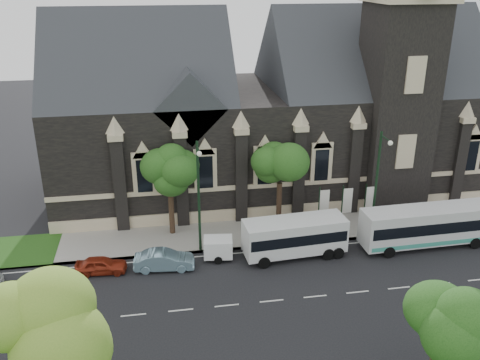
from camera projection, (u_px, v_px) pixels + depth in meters
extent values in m
plane|color=black|center=(272.00, 301.00, 34.14)|extent=(160.00, 160.00, 0.00)
cube|color=gray|center=(246.00, 233.00, 42.78)|extent=(80.00, 5.00, 0.15)
cube|color=black|center=(268.00, 138.00, 50.66)|extent=(40.00, 15.00, 10.00)
cube|color=#2A2C31|center=(140.00, 92.00, 46.90)|extent=(16.00, 15.00, 15.00)
cube|color=#2A2C31|center=(369.00, 84.00, 50.33)|extent=(20.00, 15.00, 15.00)
cube|color=#2A2C31|center=(188.00, 102.00, 43.42)|extent=(6.00, 6.00, 6.00)
cube|color=black|center=(395.00, 109.00, 45.23)|extent=(5.50, 5.50, 18.00)
cube|color=#C9B791|center=(287.00, 184.00, 44.46)|extent=(40.00, 0.22, 0.40)
cube|color=#C9B791|center=(286.00, 211.00, 45.45)|extent=(40.00, 0.25, 1.20)
cube|color=black|center=(265.00, 169.00, 43.42)|extent=(1.20, 0.12, 2.80)
sphere|color=olive|center=(45.00, 331.00, 21.71)|extent=(4.16, 4.16, 4.16)
sphere|color=olive|center=(64.00, 303.00, 22.25)|extent=(3.12, 3.12, 3.12)
sphere|color=#1E4A17|center=(440.00, 327.00, 24.71)|extent=(3.20, 3.20, 3.20)
sphere|color=#1E4A17|center=(447.00, 307.00, 25.12)|extent=(2.40, 2.40, 2.40)
cylinder|color=black|center=(279.00, 205.00, 43.44)|extent=(0.44, 0.44, 3.96)
sphere|color=#1E4A17|center=(280.00, 164.00, 42.05)|extent=(3.84, 3.84, 3.84)
sphere|color=#1E4A17|center=(287.00, 152.00, 42.55)|extent=(2.88, 2.88, 2.88)
cylinder|color=black|center=(172.00, 212.00, 42.04)|extent=(0.44, 0.44, 3.96)
sphere|color=#1E4A17|center=(169.00, 171.00, 40.68)|extent=(3.68, 3.68, 3.68)
sphere|color=#1E4A17|center=(177.00, 160.00, 41.16)|extent=(2.76, 2.76, 2.76)
cylinder|color=black|center=(376.00, 186.00, 40.65)|extent=(0.20, 0.20, 9.00)
cylinder|color=black|center=(386.00, 138.00, 38.33)|extent=(0.10, 1.60, 0.10)
sphere|color=silver|center=(390.00, 143.00, 37.64)|extent=(0.36, 0.36, 0.36)
cylinder|color=black|center=(199.00, 199.00, 38.48)|extent=(0.20, 0.20, 9.00)
cylinder|color=black|center=(198.00, 149.00, 36.16)|extent=(0.10, 1.60, 0.10)
sphere|color=silver|center=(199.00, 154.00, 35.46)|extent=(0.36, 0.36, 0.36)
cylinder|color=black|center=(319.00, 209.00, 42.53)|extent=(0.10, 0.10, 4.00)
cube|color=white|center=(324.00, 202.00, 42.37)|extent=(0.80, 0.04, 2.20)
cylinder|color=black|center=(342.00, 208.00, 42.84)|extent=(0.10, 0.10, 4.00)
cube|color=white|center=(347.00, 201.00, 42.68)|extent=(0.80, 0.04, 2.20)
cylinder|color=black|center=(365.00, 206.00, 43.15)|extent=(0.10, 0.10, 4.00)
cube|color=white|center=(370.00, 199.00, 42.99)|extent=(0.80, 0.04, 2.20)
cube|color=silver|center=(431.00, 224.00, 40.35)|extent=(11.23, 2.63, 2.81)
cube|color=black|center=(431.00, 222.00, 40.29)|extent=(10.79, 2.66, 0.91)
cube|color=teal|center=(429.00, 237.00, 40.77)|extent=(10.79, 2.65, 0.35)
cylinder|color=black|center=(389.00, 252.00, 39.12)|extent=(0.91, 0.30, 0.90)
cylinder|color=black|center=(376.00, 238.00, 41.24)|extent=(0.91, 0.30, 0.90)
cylinder|color=black|center=(475.00, 243.00, 40.43)|extent=(0.91, 0.30, 0.90)
cylinder|color=black|center=(458.00, 230.00, 42.54)|extent=(0.91, 0.30, 0.90)
cylinder|color=black|center=(470.00, 228.00, 42.75)|extent=(0.91, 0.30, 0.90)
cube|color=silver|center=(295.00, 235.00, 38.96)|extent=(7.91, 2.98, 2.54)
cube|color=black|center=(295.00, 234.00, 38.90)|extent=(7.61, 3.00, 0.84)
cylinder|color=black|center=(264.00, 263.00, 37.74)|extent=(0.92, 0.34, 0.90)
cylinder|color=black|center=(255.00, 247.00, 39.94)|extent=(0.92, 0.34, 0.90)
cylinder|color=black|center=(329.00, 254.00, 38.85)|extent=(0.92, 0.34, 0.90)
cylinder|color=black|center=(317.00, 239.00, 41.04)|extent=(0.92, 0.34, 0.90)
cylinder|color=black|center=(338.00, 253.00, 39.02)|extent=(0.92, 0.34, 0.90)
cylinder|color=black|center=(326.00, 238.00, 41.21)|extent=(0.92, 0.34, 0.90)
cube|color=white|center=(218.00, 247.00, 38.83)|extent=(2.32, 1.85, 1.39)
cylinder|color=black|center=(218.00, 260.00, 38.34)|extent=(0.62, 0.28, 0.60)
cylinder|color=black|center=(218.00, 249.00, 39.83)|extent=(0.62, 0.28, 0.60)
cylinder|color=black|center=(237.00, 251.00, 39.04)|extent=(1.28, 0.24, 0.08)
imported|color=#7BA0B1|center=(164.00, 260.00, 37.55)|extent=(4.48, 1.91, 1.44)
imported|color=maroon|center=(101.00, 265.00, 37.11)|extent=(3.74, 1.71, 1.24)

